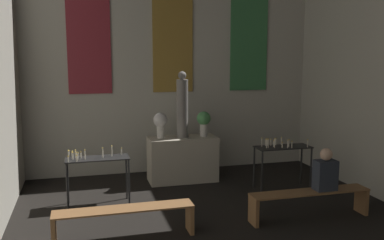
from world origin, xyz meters
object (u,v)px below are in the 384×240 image
(candle_rack_right, at_px, (282,153))
(pew_back_left, at_px, (124,216))
(candle_rack_left, at_px, (97,165))
(altar, at_px, (183,159))
(pew_back_right, at_px, (310,198))
(statue, at_px, (182,107))
(flower_vase_right, at_px, (204,121))
(person_seated, at_px, (325,172))
(flower_vase_left, at_px, (160,123))

(candle_rack_right, distance_m, pew_back_left, 3.76)
(candle_rack_left, height_order, pew_back_left, candle_rack_left)
(altar, bearing_deg, pew_back_left, -120.04)
(pew_back_right, bearing_deg, pew_back_left, 180.00)
(statue, bearing_deg, pew_back_right, -59.96)
(flower_vase_right, distance_m, person_seated, 3.03)
(statue, height_order, person_seated, statue)
(statue, xyz_separation_m, candle_rack_right, (1.84, -1.06, -0.88))
(altar, bearing_deg, candle_rack_right, -30.07)
(pew_back_left, bearing_deg, statue, 59.96)
(statue, bearing_deg, flower_vase_right, 0.00)
(flower_vase_left, relative_size, candle_rack_left, 0.48)
(candle_rack_right, bearing_deg, pew_back_right, -100.40)
(statue, relative_size, flower_vase_right, 2.60)
(statue, xyz_separation_m, pew_back_right, (1.54, -2.67, -1.28))
(pew_back_left, bearing_deg, pew_back_right, 0.00)
(flower_vase_left, height_order, candle_rack_right, flower_vase_left)
(candle_rack_left, xyz_separation_m, pew_back_left, (0.32, -1.60, -0.40))
(altar, bearing_deg, flower_vase_right, 0.00)
(flower_vase_left, xyz_separation_m, pew_back_left, (-1.06, -2.67, -0.96))
(pew_back_right, bearing_deg, person_seated, -0.00)
(statue, bearing_deg, person_seated, -55.79)
(candle_rack_left, bearing_deg, person_seated, -23.61)
(flower_vase_left, distance_m, person_seated, 3.55)
(altar, distance_m, pew_back_left, 3.08)
(pew_back_right, height_order, person_seated, person_seated)
(statue, bearing_deg, candle_rack_left, -150.26)
(statue, height_order, flower_vase_right, statue)
(altar, relative_size, flower_vase_left, 2.70)
(flower_vase_left, xyz_separation_m, pew_back_right, (2.02, -2.67, -0.96))
(flower_vase_left, height_order, flower_vase_right, same)
(flower_vase_right, xyz_separation_m, pew_back_left, (-2.02, -2.67, -0.96))
(candle_rack_right, bearing_deg, flower_vase_left, 155.31)
(flower_vase_left, bearing_deg, pew_back_right, -52.87)
(altar, relative_size, candle_rack_left, 1.29)
(candle_rack_left, bearing_deg, pew_back_right, -25.26)
(pew_back_right, bearing_deg, candle_rack_right, 79.60)
(candle_rack_left, relative_size, pew_back_left, 0.55)
(pew_back_left, bearing_deg, person_seated, -0.00)
(statue, relative_size, pew_back_left, 0.68)
(altar, xyz_separation_m, candle_rack_right, (1.84, -1.06, 0.27))
(statue, distance_m, candle_rack_left, 2.32)
(candle_rack_right, relative_size, pew_back_left, 0.55)
(flower_vase_left, distance_m, pew_back_right, 3.48)
(person_seated, bearing_deg, altar, 124.21)
(flower_vase_left, height_order, candle_rack_left, flower_vase_left)
(statue, distance_m, flower_vase_left, 0.58)
(flower_vase_right, height_order, person_seated, flower_vase_right)
(altar, xyz_separation_m, flower_vase_left, (-0.48, 0.00, 0.82))
(altar, height_order, pew_back_left, altar)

